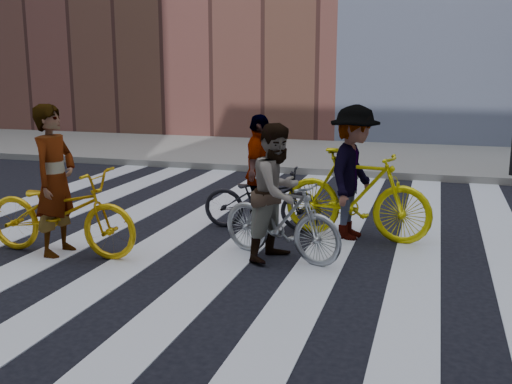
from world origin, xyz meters
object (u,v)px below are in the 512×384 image
at_px(bike_yellow_left, 61,212).
at_px(rider_right, 353,173).
at_px(rider_rear, 259,172).
at_px(bike_yellow_right, 356,194).
at_px(bike_silver_mid, 281,219).
at_px(rider_mid, 277,192).
at_px(rider_left, 55,181).
at_px(bike_dark_rear, 262,199).

distance_m(bike_yellow_left, rider_right, 3.83).
bearing_deg(rider_rear, bike_yellow_right, -99.22).
bearing_deg(bike_silver_mid, rider_rear, 46.39).
relative_size(bike_yellow_right, rider_right, 1.13).
height_order(bike_yellow_left, rider_right, rider_right).
bearing_deg(rider_mid, rider_rear, 44.56).
distance_m(rider_right, rider_rear, 1.36).
height_order(bike_silver_mid, rider_right, rider_right).
bearing_deg(rider_left, bike_dark_rear, -48.30).
distance_m(bike_yellow_left, bike_yellow_right, 3.85).
bearing_deg(rider_right, rider_mid, 155.87).
distance_m(bike_silver_mid, rider_right, 1.42).
bearing_deg(bike_yellow_right, bike_dark_rear, 95.03).
xyz_separation_m(bike_dark_rear, rider_left, (-2.11, -1.86, 0.49)).
xyz_separation_m(bike_silver_mid, rider_rear, (-0.65, 1.25, 0.33)).
height_order(rider_left, rider_mid, rider_left).
distance_m(bike_yellow_left, rider_rear, 2.76).
distance_m(rider_mid, rider_rear, 1.39).
bearing_deg(bike_dark_rear, bike_yellow_left, 126.75).
xyz_separation_m(rider_right, rider_rear, (-1.36, 0.10, -0.08)).
relative_size(bike_dark_rear, rider_left, 0.91).
xyz_separation_m(bike_silver_mid, bike_yellow_right, (0.76, 1.16, 0.11)).
xyz_separation_m(bike_dark_rear, rider_right, (1.31, -0.10, 0.46)).
xyz_separation_m(rider_left, rider_right, (3.42, 1.77, -0.03)).
bearing_deg(bike_silver_mid, bike_yellow_left, 121.82).
relative_size(bike_yellow_left, bike_yellow_right, 1.01).
relative_size(bike_dark_rear, rider_rear, 1.03).
height_order(bike_silver_mid, rider_left, rider_left).
distance_m(bike_yellow_right, rider_rear, 1.43).
bearing_deg(bike_silver_mid, rider_left, 121.59).
relative_size(rider_left, rider_right, 1.03).
bearing_deg(bike_silver_mid, bike_yellow_right, -14.27).
height_order(bike_yellow_right, rider_left, rider_left).
height_order(bike_silver_mid, rider_mid, rider_mid).
height_order(rider_mid, rider_rear, rider_mid).
distance_m(bike_silver_mid, bike_yellow_right, 1.39).
distance_m(bike_silver_mid, rider_mid, 0.33).
distance_m(bike_yellow_right, rider_mid, 1.43).
distance_m(rider_left, rider_right, 3.85).
bearing_deg(bike_yellow_left, rider_rear, -46.92).
bearing_deg(bike_yellow_left, bike_dark_rear, -47.62).
xyz_separation_m(bike_silver_mid, bike_dark_rear, (-0.60, 1.25, -0.05)).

